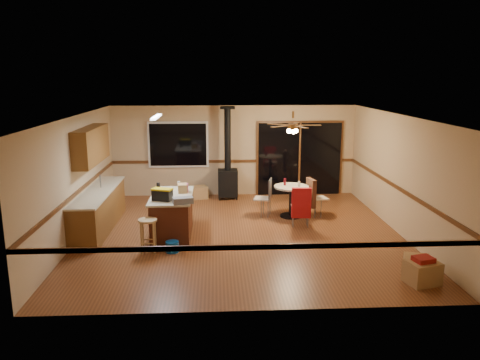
{
  "coord_description": "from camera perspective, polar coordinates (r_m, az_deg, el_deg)",
  "views": [
    {
      "loc": [
        -0.54,
        -9.86,
        3.43
      ],
      "look_at": [
        0.0,
        0.3,
        1.15
      ],
      "focal_mm": 35.0,
      "sensor_mm": 36.0,
      "label": 1
    }
  ],
  "objects": [
    {
      "name": "countertop",
      "position": [
        10.99,
        -16.96,
        -1.34
      ],
      "size": [
        0.64,
        3.04,
        0.04
      ],
      "primitive_type": "cube",
      "color": "#C2B797",
      "rests_on": "lower_cabinets"
    },
    {
      "name": "box_on_island",
      "position": [
        10.41,
        -7.01,
        -0.99
      ],
      "size": [
        0.24,
        0.3,
        0.19
      ],
      "primitive_type": "cube",
      "rotation": [
        0.0,
        0.0,
        0.11
      ],
      "color": "#A07847",
      "rests_on": "kitchen_island"
    },
    {
      "name": "wall_left",
      "position": [
        10.51,
        -19.33,
        0.22
      ],
      "size": [
        0.0,
        7.0,
        7.0
      ],
      "primitive_type": "plane",
      "rotation": [
        1.57,
        0.0,
        1.57
      ],
      "color": "tan",
      "rests_on": "ground"
    },
    {
      "name": "chair_near",
      "position": [
        10.74,
        7.47,
        -2.77
      ],
      "size": [
        0.45,
        0.49,
        0.7
      ],
      "color": "#C5B192",
      "rests_on": "ground"
    },
    {
      "name": "wall_front",
      "position": [
        6.73,
        1.73,
        -5.83
      ],
      "size": [
        7.0,
        0.0,
        7.0
      ],
      "primitive_type": "plane",
      "rotation": [
        -1.57,
        0.0,
        0.0
      ],
      "color": "tan",
      "rests_on": "ground"
    },
    {
      "name": "sliding_door",
      "position": [
        13.74,
        7.24,
        2.55
      ],
      "size": [
        2.52,
        0.1,
        2.1
      ],
      "primitive_type": "cube",
      "color": "black",
      "rests_on": "ground"
    },
    {
      "name": "glass_cream",
      "position": [
        11.49,
        7.22,
        -0.47
      ],
      "size": [
        0.06,
        0.06,
        0.13
      ],
      "primitive_type": "cylinder",
      "rotation": [
        0.0,
        0.0,
        -0.1
      ],
      "color": "beige",
      "rests_on": "dining_table"
    },
    {
      "name": "toolbox_black",
      "position": [
        9.8,
        -9.46,
        -1.84
      ],
      "size": [
        0.44,
        0.33,
        0.22
      ],
      "primitive_type": "cube",
      "rotation": [
        0.0,
        0.0,
        -0.35
      ],
      "color": "black",
      "rests_on": "kitchen_island"
    },
    {
      "name": "dining_table",
      "position": [
        11.58,
        6.25,
        -1.95
      ],
      "size": [
        0.85,
        0.85,
        0.78
      ],
      "color": "black",
      "rests_on": "ground"
    },
    {
      "name": "ceiling",
      "position": [
        9.91,
        0.09,
        7.83
      ],
      "size": [
        7.0,
        7.0,
        0.0
      ],
      "primitive_type": "plane",
      "rotation": [
        3.14,
        0.0,
        0.0
      ],
      "color": "silver",
      "rests_on": "ground"
    },
    {
      "name": "box_small_red",
      "position": [
        8.48,
        21.46,
        -8.98
      ],
      "size": [
        0.36,
        0.33,
        0.08
      ],
      "primitive_type": "cube",
      "rotation": [
        0.0,
        0.0,
        0.25
      ],
      "color": "maroon",
      "rests_on": "box_corner_a"
    },
    {
      "name": "fluorescent_strip",
      "position": [
        10.27,
        -10.17,
        7.58
      ],
      "size": [
        0.1,
        1.2,
        0.04
      ],
      "primitive_type": "cube",
      "color": "white",
      "rests_on": "ceiling"
    },
    {
      "name": "chair_rail",
      "position": [
        10.17,
        0.09,
        -1.19
      ],
      "size": [
        7.0,
        7.0,
        0.08
      ],
      "primitive_type": null,
      "color": "#502C14",
      "rests_on": "ground"
    },
    {
      "name": "bottle_dark",
      "position": [
        10.23,
        -9.92,
        -1.09
      ],
      "size": [
        0.09,
        0.09,
        0.27
      ],
      "primitive_type": "cylinder",
      "rotation": [
        0.0,
        0.0,
        -0.11
      ],
      "color": "black",
      "rests_on": "kitchen_island"
    },
    {
      "name": "wall_right",
      "position": [
        10.86,
        18.86,
        0.64
      ],
      "size": [
        0.0,
        7.0,
        7.0
      ],
      "primitive_type": "plane",
      "rotation": [
        1.57,
        0.0,
        -1.57
      ],
      "color": "tan",
      "rests_on": "ground"
    },
    {
      "name": "upper_cabinets",
      "position": [
        11.02,
        -17.69,
        4.06
      ],
      "size": [
        0.35,
        2.0,
        0.8
      ],
      "primitive_type": "cube",
      "color": "brown",
      "rests_on": "ground"
    },
    {
      "name": "glass_red",
      "position": [
        11.57,
        5.48,
        -0.21
      ],
      "size": [
        0.08,
        0.08,
        0.18
      ],
      "primitive_type": "cylinder",
      "rotation": [
        0.0,
        0.0,
        -0.28
      ],
      "color": "#590C14",
      "rests_on": "dining_table"
    },
    {
      "name": "bottle_white",
      "position": [
        10.7,
        -7.47,
        -0.66
      ],
      "size": [
        0.07,
        0.07,
        0.18
      ],
      "primitive_type": "cylinder",
      "rotation": [
        0.0,
        0.0,
        -0.12
      ],
      "color": "white",
      "rests_on": "kitchen_island"
    },
    {
      "name": "blue_bucket",
      "position": [
        9.46,
        -8.26,
        -8.04
      ],
      "size": [
        0.3,
        0.3,
        0.22
      ],
      "primitive_type": "cylinder",
      "rotation": [
        0.0,
        0.0,
        -0.14
      ],
      "color": "#0B4AA2",
      "rests_on": "floor"
    },
    {
      "name": "bottle_pink",
      "position": [
        10.4,
        -6.49,
        -0.97
      ],
      "size": [
        0.07,
        0.07,
        0.2
      ],
      "primitive_type": "cylinder",
      "rotation": [
        0.0,
        0.0,
        -0.19
      ],
      "color": "#D84C8C",
      "rests_on": "kitchen_island"
    },
    {
      "name": "chair_right",
      "position": [
        11.67,
        8.77,
        -1.56
      ],
      "size": [
        0.53,
        0.5,
        0.7
      ],
      "color": "#C5B192",
      "rests_on": "ground"
    },
    {
      "name": "toolbox_yellow_lid",
      "position": [
        9.77,
        -9.48,
        -1.12
      ],
      "size": [
        0.46,
        0.35,
        0.03
      ],
      "primitive_type": "cube",
      "rotation": [
        0.0,
        0.0,
        -0.35
      ],
      "color": "gold",
      "rests_on": "toolbox_black"
    },
    {
      "name": "chair_left",
      "position": [
        11.56,
        3.27,
        -1.62
      ],
      "size": [
        0.49,
        0.49,
        0.51
      ],
      "color": "#C5B192",
      "rests_on": "ground"
    },
    {
      "name": "kitchen_island",
      "position": [
        10.34,
        -8.26,
        -4.23
      ],
      "size": [
        0.88,
        1.68,
        0.9
      ],
      "color": "#4B2012",
      "rests_on": "ground"
    },
    {
      "name": "ceiling_fan",
      "position": [
        11.28,
        6.46,
        6.36
      ],
      "size": [
        0.24,
        0.24,
        0.55
      ],
      "color": "brown",
      "rests_on": "ceiling"
    },
    {
      "name": "floor",
      "position": [
        10.45,
        0.09,
        -6.53
      ],
      "size": [
        7.0,
        7.0,
        0.0
      ],
      "primitive_type": "plane",
      "color": "brown",
      "rests_on": "ground"
    },
    {
      "name": "wood_stove",
      "position": [
        13.19,
        -1.5,
        0.81
      ],
      "size": [
        0.55,
        0.5,
        2.52
      ],
      "color": "black",
      "rests_on": "ground"
    },
    {
      "name": "toolbox_grey",
      "position": [
        9.52,
        -6.98,
        -2.48
      ],
      "size": [
        0.45,
        0.31,
        0.13
      ],
      "primitive_type": "cube",
      "rotation": [
        0.0,
        0.0,
        0.24
      ],
      "color": "slate",
      "rests_on": "kitchen_island"
    },
    {
      "name": "box_corner_b",
      "position": [
        8.89,
        20.73,
        -9.71
      ],
      "size": [
        0.52,
        0.48,
        0.35
      ],
      "primitive_type": "cube",
      "rotation": [
        0.0,
        0.0,
        -0.31
      ],
      "color": "#A07847",
      "rests_on": "floor"
    },
    {
      "name": "wall_back",
      "position": [
        13.54,
        -0.72,
        3.58
      ],
      "size": [
        7.0,
        0.0,
        7.0
      ],
      "primitive_type": "plane",
      "rotation": [
        1.57,
        0.0,
        0.0
      ],
      "color": "tan",
      "rests_on": "ground"
    },
    {
      "name": "box_under_window",
      "position": [
        13.37,
        -4.98,
        -1.5
      ],
      "size": [
        0.52,
        0.46,
        0.35
      ],
      "primitive_type": "cube",
      "rotation": [
        0.0,
        0.0,
        0.27
      ],
      "color": "#A07847",
      "rests_on": "floor"
    },
    {
      "name": "lower_cabinets",
      "position": [
        11.11,
        -16.81,
        -3.59
      ],
      "size": [
        0.6,
        3.0,
        0.86
      ],
      "primitive_type": "cube",
      "color": "brown",
      "rests_on": "ground"
    },
    {
      "name": "bar_stool",
      "position": [
        9.45,
        -11.11,
        -6.69
      ],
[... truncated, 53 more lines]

